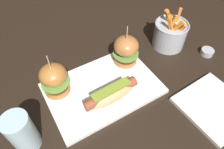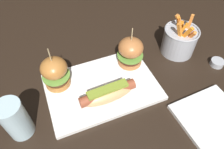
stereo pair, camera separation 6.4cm
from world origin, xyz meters
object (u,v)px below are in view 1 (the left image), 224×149
object	(u,v)px
side_plate	(214,106)
platter_main	(103,88)
slider_right	(126,50)
hot_dog	(112,93)
slider_left	(54,79)
sauce_ramekin	(207,52)
water_glass	(22,133)
fries_bucket	(170,34)

from	to	relation	value
side_plate	platter_main	bearing A→B (deg)	137.92
slider_right	hot_dog	bearing A→B (deg)	-137.13
platter_main	hot_dog	xyz separation A→B (m)	(0.00, -0.05, 0.03)
slider_left	slider_right	bearing A→B (deg)	-0.24
sauce_ramekin	slider_right	bearing A→B (deg)	157.99
water_glass	sauce_ramekin	bearing A→B (deg)	-0.08
platter_main	water_glass	xyz separation A→B (m)	(-0.25, -0.05, 0.06)
sauce_ramekin	side_plate	size ratio (longest dim) A/B	0.25
slider_right	fries_bucket	size ratio (longest dim) A/B	1.00
sauce_ramekin	slider_left	bearing A→B (deg)	167.73
hot_dog	fries_bucket	xyz separation A→B (m)	(0.32, 0.11, 0.01)
hot_dog	fries_bucket	world-z (taller)	fries_bucket
water_glass	side_plate	bearing A→B (deg)	-19.07
slider_left	water_glass	xyz separation A→B (m)	(-0.13, -0.12, -0.00)
hot_dog	fries_bucket	size ratio (longest dim) A/B	1.19
slider_right	sauce_ramekin	xyz separation A→B (m)	(0.29, -0.12, -0.05)
hot_dog	slider_left	distance (m)	0.18
fries_bucket	hot_dog	bearing A→B (deg)	-160.41
hot_dog	side_plate	world-z (taller)	hot_dog
hot_dog	slider_right	world-z (taller)	slider_right
platter_main	slider_left	distance (m)	0.15
platter_main	fries_bucket	world-z (taller)	fries_bucket
platter_main	slider_left	bearing A→B (deg)	153.60
sauce_ramekin	side_plate	xyz separation A→B (m)	(-0.16, -0.18, -0.00)
hot_dog	platter_main	bearing A→B (deg)	93.85
hot_dog	water_glass	distance (m)	0.26
hot_dog	slider_right	size ratio (longest dim) A/B	1.19
slider_left	water_glass	world-z (taller)	slider_left
slider_left	slider_right	world-z (taller)	slider_left
fries_bucket	water_glass	world-z (taller)	fries_bucket
platter_main	side_plate	size ratio (longest dim) A/B	1.86
slider_right	side_plate	world-z (taller)	slider_right
hot_dog	side_plate	size ratio (longest dim) A/B	0.93
slider_left	platter_main	bearing A→B (deg)	-26.40
slider_right	slider_left	bearing A→B (deg)	179.76
platter_main	side_plate	distance (m)	0.34
slider_right	sauce_ramekin	bearing A→B (deg)	-22.01
fries_bucket	side_plate	size ratio (longest dim) A/B	0.78
slider_left	sauce_ramekin	size ratio (longest dim) A/B	3.21
platter_main	slider_right	xyz separation A→B (m)	(0.13, 0.06, 0.06)
hot_dog	slider_left	size ratio (longest dim) A/B	1.17
hot_dog	sauce_ramekin	size ratio (longest dim) A/B	3.76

